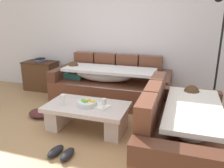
# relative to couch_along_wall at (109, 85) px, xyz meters

# --- Properties ---
(ground_plane) EXTENTS (14.00, 14.00, 0.00)m
(ground_plane) POSITION_rel_couch_along_wall_xyz_m (0.02, -1.62, -0.33)
(ground_plane) COLOR #A57D53
(back_wall) EXTENTS (9.00, 0.10, 2.70)m
(back_wall) POSITION_rel_couch_along_wall_xyz_m (0.02, 0.53, 1.02)
(back_wall) COLOR silver
(back_wall) RESTS_ON ground_plane
(couch_along_wall) EXTENTS (2.21, 0.92, 0.88)m
(couch_along_wall) POSITION_rel_couch_along_wall_xyz_m (0.00, 0.00, 0.00)
(couch_along_wall) COLOR brown
(couch_along_wall) RESTS_ON ground_plane
(couch_near_window) EXTENTS (0.92, 1.76, 0.88)m
(couch_near_window) POSITION_rel_couch_along_wall_xyz_m (1.40, -1.51, 0.00)
(couch_near_window) COLOR brown
(couch_near_window) RESTS_ON ground_plane
(coffee_table) EXTENTS (1.20, 0.68, 0.38)m
(coffee_table) POSITION_rel_couch_along_wall_xyz_m (0.04, -1.17, -0.09)
(coffee_table) COLOR beige
(coffee_table) RESTS_ON ground_plane
(fruit_bowl) EXTENTS (0.28, 0.28, 0.10)m
(fruit_bowl) POSITION_rel_couch_along_wall_xyz_m (0.06, -1.20, 0.09)
(fruit_bowl) COLOR silver
(fruit_bowl) RESTS_ON coffee_table
(wine_glass_near_left) EXTENTS (0.07, 0.07, 0.17)m
(wine_glass_near_left) POSITION_rel_couch_along_wall_xyz_m (-0.27, -1.30, 0.16)
(wine_glass_near_left) COLOR silver
(wine_glass_near_left) RESTS_ON coffee_table
(wine_glass_near_right) EXTENTS (0.07, 0.07, 0.17)m
(wine_glass_near_right) POSITION_rel_couch_along_wall_xyz_m (0.34, -1.26, 0.16)
(wine_glass_near_right) COLOR silver
(wine_glass_near_right) RESTS_ON coffee_table
(open_magazine) EXTENTS (0.33, 0.28, 0.01)m
(open_magazine) POSITION_rel_couch_along_wall_xyz_m (0.23, -1.16, 0.05)
(open_magazine) COLOR white
(open_magazine) RESTS_ON coffee_table
(side_cabinet) EXTENTS (0.72, 0.44, 0.64)m
(side_cabinet) POSITION_rel_couch_along_wall_xyz_m (-1.70, 0.23, -0.01)
(side_cabinet) COLOR #4D2E1B
(side_cabinet) RESTS_ON ground_plane
(book_stack_on_cabinet) EXTENTS (0.17, 0.22, 0.08)m
(book_stack_on_cabinet) POSITION_rel_couch_along_wall_xyz_m (-1.69, 0.23, 0.34)
(book_stack_on_cabinet) COLOR #72337F
(book_stack_on_cabinet) RESTS_ON side_cabinet
(floor_lamp) EXTENTS (0.33, 0.31, 1.95)m
(floor_lamp) POSITION_rel_couch_along_wall_xyz_m (1.80, -0.15, 0.78)
(floor_lamp) COLOR black
(floor_lamp) RESTS_ON ground_plane
(pair_of_shoes) EXTENTS (0.31, 0.29, 0.09)m
(pair_of_shoes) POSITION_rel_couch_along_wall_xyz_m (0.03, -1.91, -0.29)
(pair_of_shoes) COLOR black
(pair_of_shoes) RESTS_ON ground_plane
(crumpled_garment) EXTENTS (0.45, 0.38, 0.12)m
(crumpled_garment) POSITION_rel_couch_along_wall_xyz_m (-0.88, -1.03, -0.27)
(crumpled_garment) COLOR #4C2323
(crumpled_garment) RESTS_ON ground_plane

